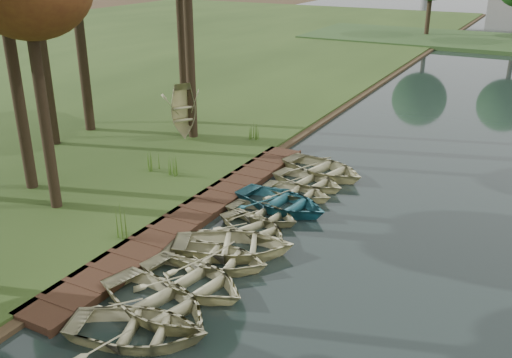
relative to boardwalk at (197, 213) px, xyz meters
The scene contains 18 objects.
ground 1.61m from the boardwalk, ahead, with size 300.00×300.00×0.00m, color #3D2F1D.
boardwalk is the anchor object (origin of this frame).
rowboat_0 7.51m from the boardwalk, 68.03° to the right, with size 2.69×3.76×0.78m, color tan.
rowboat_1 6.32m from the boardwalk, 66.48° to the right, with size 2.82×3.94×0.82m, color tan.
rowboat_2 5.06m from the boardwalk, 57.44° to the right, with size 2.62×3.68×0.76m, color tan.
rowboat_3 3.89m from the boardwalk, 47.52° to the right, with size 2.52×3.53×0.73m, color tan.
rowboat_4 3.38m from the boardwalk, 34.78° to the right, with size 2.86×4.01×0.83m, color tan.
rowboat_5 2.69m from the boardwalk, ahead, with size 2.22×3.10×0.64m, color tan.
rowboat_6 2.56m from the boardwalk, 19.92° to the left, with size 2.13×2.98×0.62m, color tan.
rowboat_7 3.32m from the boardwalk, 37.24° to the left, with size 2.76×3.87×0.80m, color #286570.
rowboat_8 4.28m from the boardwalk, 51.39° to the left, with size 2.13×2.99×0.62m, color tan.
rowboat_9 5.35m from the boardwalk, 60.38° to the left, with size 2.33×3.27×0.68m, color tan.
rowboat_10 6.72m from the boardwalk, 66.28° to the left, with size 2.85×4.00×0.83m, color tan.
stored_rowboat 8.75m from the boardwalk, 127.83° to the left, with size 2.09×2.93×0.61m, color tan.
reeds_0 3.27m from the boardwalk, 108.27° to the right, with size 0.60×0.60×1.14m, color #3F661E.
reeds_1 3.89m from the boardwalk, 137.67° to the left, with size 0.60×0.60×0.92m, color #3F661E.
reeds_2 4.78m from the boardwalk, 147.28° to the left, with size 0.60×0.60×0.85m, color #3F661E.
reeds_3 8.93m from the boardwalk, 103.82° to the left, with size 0.60×0.60×0.88m, color #3F661E.
Camera 1 is at (9.66, -16.27, 9.49)m, focal length 40.00 mm.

